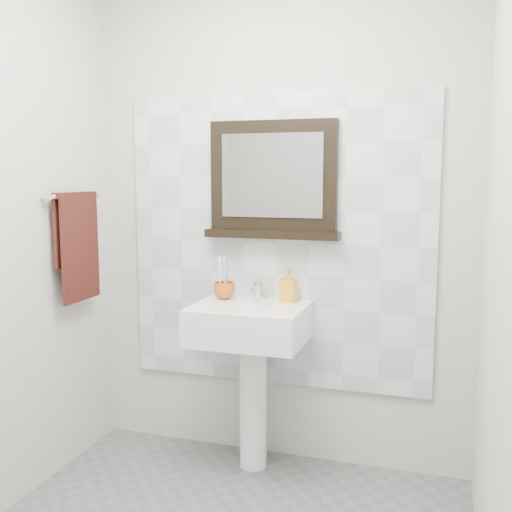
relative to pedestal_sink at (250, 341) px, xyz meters
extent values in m
cube|color=#BCBAB3|center=(0.07, 0.23, 0.57)|extent=(2.00, 0.01, 2.50)
cube|color=#BCBAB3|center=(1.07, -0.87, 0.57)|extent=(0.01, 2.20, 2.50)
cube|color=silver|center=(0.07, 0.21, 0.47)|extent=(1.60, 0.02, 1.50)
cylinder|color=white|center=(0.00, 0.05, -0.34)|extent=(0.14, 0.14, 0.68)
cube|color=white|center=(0.00, -0.01, 0.09)|extent=(0.55, 0.44, 0.18)
cylinder|color=silver|center=(0.00, -0.03, 0.17)|extent=(0.32, 0.32, 0.02)
cylinder|color=#4C4C4F|center=(0.00, -0.03, 0.18)|extent=(0.04, 0.04, 0.00)
cylinder|color=silver|center=(0.00, 0.14, 0.23)|extent=(0.04, 0.04, 0.09)
cylinder|color=silver|center=(0.00, 0.09, 0.25)|extent=(0.02, 0.10, 0.02)
cube|color=silver|center=(0.00, 0.15, 0.28)|extent=(0.02, 0.07, 0.01)
imported|color=#BC4A16|center=(-0.17, 0.10, 0.23)|extent=(0.13, 0.13, 0.09)
cylinder|color=white|center=(-0.19, 0.09, 0.29)|extent=(0.01, 0.01, 0.19)
cube|color=white|center=(-0.19, 0.09, 0.39)|extent=(0.01, 0.01, 0.03)
cylinder|color=#547EC1|center=(-0.16, 0.09, 0.29)|extent=(0.01, 0.01, 0.19)
cube|color=#547EC1|center=(-0.16, 0.09, 0.39)|extent=(0.01, 0.01, 0.03)
cylinder|color=white|center=(-0.17, 0.12, 0.29)|extent=(0.01, 0.01, 0.19)
cube|color=white|center=(-0.17, 0.12, 0.39)|extent=(0.01, 0.01, 0.03)
imported|color=orange|center=(0.16, 0.13, 0.27)|extent=(0.08, 0.09, 0.17)
cube|color=black|center=(0.06, 0.19, 0.82)|extent=(0.66, 0.06, 0.55)
cube|color=#99999E|center=(0.06, 0.16, 0.82)|extent=(0.53, 0.01, 0.42)
cube|color=black|center=(0.06, 0.17, 0.52)|extent=(0.70, 0.11, 0.04)
cylinder|color=silver|center=(-0.87, -0.16, 0.71)|extent=(0.03, 0.40, 0.03)
cylinder|color=silver|center=(-0.90, -0.35, 0.71)|extent=(0.05, 0.02, 0.02)
cylinder|color=silver|center=(-0.90, 0.03, 0.71)|extent=(0.05, 0.02, 0.02)
cube|color=#33120E|center=(-0.85, -0.16, 0.44)|extent=(0.02, 0.30, 0.52)
cube|color=#33120E|center=(-0.89, -0.16, 0.53)|extent=(0.02, 0.30, 0.34)
cube|color=#33120E|center=(-0.87, -0.16, 0.72)|extent=(0.06, 0.30, 0.03)
camera|label=1|loc=(0.91, -2.74, 0.81)|focal=42.00mm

